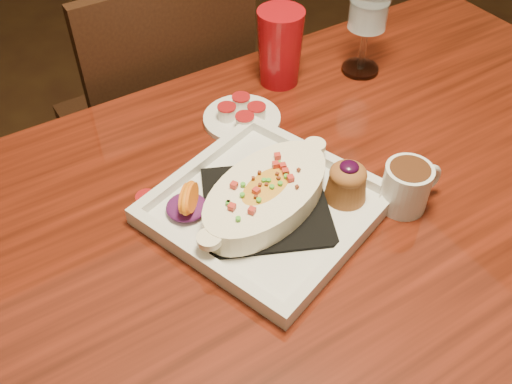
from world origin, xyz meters
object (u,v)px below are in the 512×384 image
plate (271,198)px  saucer (242,117)px  red_tumbler (280,48)px  chair_far (163,122)px  goblet (369,11)px  coffee_mug (408,185)px  table (310,244)px

plate → saucer: 0.24m
plate → saucer: (0.08, 0.22, -0.02)m
saucer → red_tumbler: (0.14, 0.08, 0.07)m
chair_far → goblet: size_ratio=4.73×
coffee_mug → saucer: coffee_mug is taller
chair_far → goblet: bearing=131.5°
table → red_tumbler: size_ratio=9.67×
table → plate: size_ratio=3.79×
saucer → table: bearing=-93.6°
table → coffee_mug: bearing=-30.8°
goblet → red_tumbler: goblet is taller
coffee_mug → chair_far: bearing=105.2°
goblet → red_tumbler: 0.19m
plate → goblet: bearing=13.1°
table → coffee_mug: size_ratio=14.01×
red_tumbler → coffee_mug: bearing=-93.9°
plate → red_tumbler: red_tumbler is taller
saucer → red_tumbler: red_tumbler is taller
plate → red_tumbler: size_ratio=2.55×
table → goblet: size_ratio=7.63×
chair_far → goblet: 0.61m
table → plate: (-0.07, 0.03, 0.13)m
coffee_mug → goblet: 0.41m
chair_far → coffee_mug: 0.77m
table → red_tumbler: 0.40m
plate → red_tumbler: 0.38m
table → red_tumbler: bearing=65.1°
saucer → plate: bearing=-110.2°
saucer → red_tumbler: bearing=29.7°
goblet → red_tumbler: (-0.17, 0.06, -0.06)m
coffee_mug → saucer: 0.34m
plate → goblet: 0.47m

